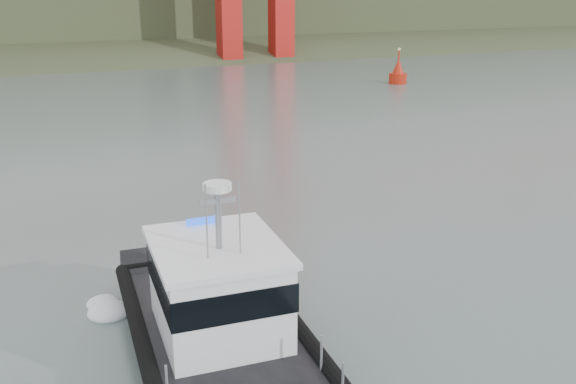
{
  "coord_description": "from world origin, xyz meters",
  "views": [
    {
      "loc": [
        -11.24,
        -14.23,
        10.65
      ],
      "look_at": [
        -1.22,
        9.11,
        2.4
      ],
      "focal_mm": 40.0,
      "sensor_mm": 36.0,
      "label": 1
    }
  ],
  "objects": [
    {
      "name": "headlands",
      "position": [
        0.0,
        125.5,
        7.05
      ],
      "size": [
        500.0,
        105.36,
        27.12
      ],
      "color": "#313C22",
      "rests_on": "ground"
    },
    {
      "name": "ground",
      "position": [
        0.0,
        0.0,
        0.0
      ],
      "size": [
        400.0,
        400.0,
        0.0
      ],
      "primitive_type": "plane",
      "color": "#52615D",
      "rests_on": "ground"
    },
    {
      "name": "patrol_boat",
      "position": [
        -6.61,
        1.23,
        1.47
      ],
      "size": [
        5.11,
        12.34,
        5.87
      ],
      "rotation": [
        0.0,
        0.0,
        -0.06
      ],
      "color": "black",
      "rests_on": "ground"
    },
    {
      "name": "nav_buoy",
      "position": [
        28.77,
        47.57,
        1.1
      ],
      "size": [
        2.0,
        2.0,
        4.18
      ],
      "color": "#B11E0C",
      "rests_on": "ground"
    }
  ]
}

